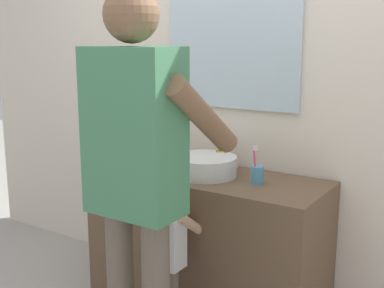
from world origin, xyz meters
name	(u,v)px	position (x,y,z in m)	size (l,w,h in m)	color
back_wall	(235,74)	(0.00, 0.62, 1.35)	(4.40, 0.10, 2.70)	beige
vanity_cabinet	(206,241)	(0.00, 0.30, 0.40)	(1.37, 0.54, 0.80)	brown
sink_basin	(205,166)	(0.00, 0.28, 0.86)	(0.36, 0.36, 0.11)	silver
faucet	(224,154)	(0.00, 0.50, 0.88)	(0.18, 0.14, 0.18)	#B7BABF
toothbrush_cup	(257,174)	(0.32, 0.29, 0.86)	(0.07, 0.07, 0.21)	#4C8EB2
soap_bottle	(158,154)	(-0.37, 0.34, 0.87)	(0.06, 0.06, 0.16)	#66B2D1
child_toddler	(165,242)	(0.00, -0.10, 0.54)	(0.28, 0.28, 0.90)	#6B5B4C
adult_parent	(137,157)	(0.10, -0.43, 1.06)	(0.55, 0.57, 1.77)	#6B5B4C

